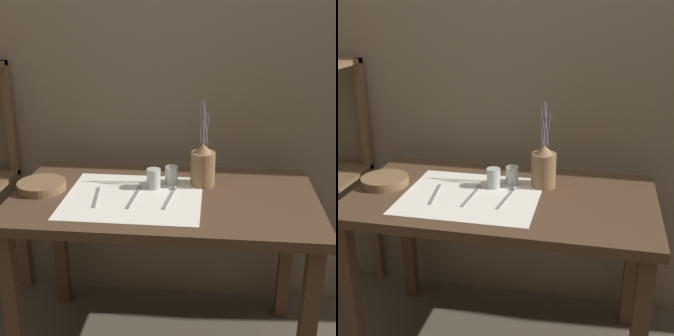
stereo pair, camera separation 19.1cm
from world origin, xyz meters
TOP-DOWN VIEW (x-y plane):
  - stone_wall_back at (0.00, 0.46)m, footprint 7.00×0.06m
  - wooden_table at (0.00, 0.00)m, footprint 1.27×0.71m
  - linen_cloth at (-0.12, -0.04)m, footprint 0.56×0.48m
  - pitcher_with_flowers at (0.16, 0.12)m, footprint 0.11×0.11m
  - wooden_bowl at (-0.53, -0.00)m, footprint 0.20×0.20m
  - glass_tumbler_near at (-0.05, 0.06)m, footprint 0.06×0.06m
  - glass_tumbler_far at (0.02, 0.11)m, footprint 0.06×0.06m
  - fork_inner at (-0.27, -0.06)m, footprint 0.04×0.20m
  - spoon_outer at (-0.11, 0.00)m, footprint 0.03×0.21m
  - spoon_inner at (0.03, 0.01)m, footprint 0.04×0.21m

SIDE VIEW (x-z plane):
  - wooden_table at x=0.00m, z-range 0.28..1.06m
  - linen_cloth at x=-0.12m, z-range 0.78..0.78m
  - fork_inner at x=-0.27m, z-range 0.78..0.79m
  - spoon_outer at x=-0.11m, z-range 0.77..0.80m
  - spoon_inner at x=0.03m, z-range 0.77..0.80m
  - wooden_bowl at x=-0.53m, z-range 0.78..0.82m
  - glass_tumbler_far at x=0.02m, z-range 0.78..0.86m
  - glass_tumbler_near at x=-0.05m, z-range 0.78..0.87m
  - pitcher_with_flowers at x=0.16m, z-range 0.68..1.05m
  - stone_wall_back at x=0.00m, z-range 0.00..2.40m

